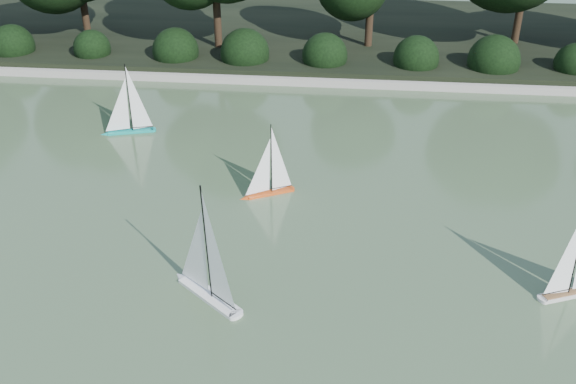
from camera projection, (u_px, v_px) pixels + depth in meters
The scene contains 7 objects.
ground at pixel (287, 342), 7.70m from camera, with size 80.00×80.00×0.00m, color #344428.
pond_coping at pixel (326, 82), 15.45m from camera, with size 40.00×0.35×0.18m, color gray.
far_bank at pixel (333, 34), 18.89m from camera, with size 40.00×8.00×0.30m, color black.
shrub_hedge at pixel (328, 56), 16.06m from camera, with size 29.10×1.10×1.10m.
sailboat_white_a at pixel (203, 276), 8.36m from camera, with size 1.14×0.98×1.83m.
sailboat_orange at pixel (265, 184), 10.72m from camera, with size 0.93×0.57×1.34m.
sailboat_teal at pixel (125, 122), 12.93m from camera, with size 1.11×0.48×1.53m.
Camera 1 is at (0.61, -5.79, 5.35)m, focal length 40.00 mm.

